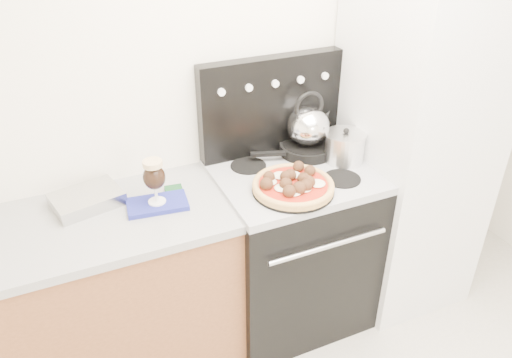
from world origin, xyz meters
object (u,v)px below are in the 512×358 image
tea_kettle (308,123)px  pizza (293,184)px  base_cabinet (78,309)px  pizza_pan (293,190)px  skillet (307,148)px  stock_pot (345,148)px  beer_glass (155,182)px  oven_mitt (157,204)px  stove_body (291,249)px  fridge (413,143)px

tea_kettle → pizza: bearing=-135.1°
base_cabinet → pizza_pan: (1.02, -0.17, 0.50)m
skillet → stock_pot: stock_pot is taller
base_cabinet → beer_glass: 0.73m
beer_glass → skillet: size_ratio=0.74×
oven_mitt → stove_body: bearing=-1.0°
oven_mitt → beer_glass: (0.00, 0.00, 0.12)m
pizza_pan → pizza: bearing=0.0°
fridge → beer_glass: 1.38m
oven_mitt → skillet: (0.84, 0.15, 0.03)m
oven_mitt → skillet: size_ratio=0.93×
beer_glass → stock_pot: bearing=-0.2°
pizza_pan → skillet: (0.24, 0.31, 0.02)m
stock_pot → beer_glass: bearing=179.8°
oven_mitt → pizza: pizza is taller
oven_mitt → stock_pot: stock_pot is taller
pizza_pan → tea_kettle: tea_kettle is taller
stove_body → pizza_pan: bearing=-119.6°
skillet → stock_pot: size_ratio=1.45×
fridge → tea_kettle: (-0.54, 0.18, 0.14)m
base_cabinet → tea_kettle: (1.26, 0.13, 0.66)m
oven_mitt → beer_glass: bearing=0.0°
beer_glass → stock_pot: beer_glass is taller
pizza → stock_pot: stock_pot is taller
beer_glass → pizza: (0.60, -0.16, -0.07)m
base_cabinet → tea_kettle: size_ratio=6.01×
tea_kettle → stock_pot: (0.13, -0.15, -0.10)m
stove_body → pizza_pan: size_ratio=2.33×
pizza → skillet: bearing=51.9°
fridge → beer_glass: fridge is taller
pizza → stock_pot: size_ratio=1.90×
fridge → stock_pot: size_ratio=9.66×
oven_mitt → tea_kettle: tea_kettle is taller
skillet → stock_pot: (0.13, -0.15, 0.05)m
base_cabinet → stock_pot: 1.50m
pizza_pan → stock_pot: stock_pot is taller
oven_mitt → beer_glass: beer_glass is taller
pizza_pan → stove_body: bearing=60.4°
stove_body → pizza: pizza is taller
pizza → tea_kettle: 0.41m
stove_body → pizza: size_ratio=2.35×
oven_mitt → beer_glass: size_ratio=1.25×
stove_body → beer_glass: size_ratio=4.14×
oven_mitt → stock_pot: 0.97m
pizza → pizza_pan: bearing=0.0°
pizza_pan → stock_pot: size_ratio=1.92×
pizza_pan → oven_mitt: bearing=164.8°
oven_mitt → base_cabinet: bearing=178.2°
fridge → beer_glass: bearing=178.5°
pizza → tea_kettle: tea_kettle is taller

